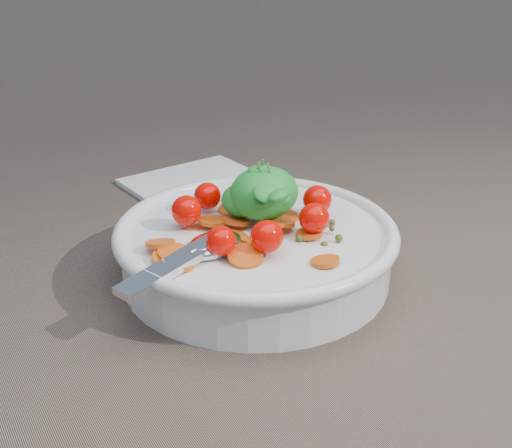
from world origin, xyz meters
TOP-DOWN VIEW (x-y plane):
  - ground at (0.00, 0.00)m, footprint 6.00×6.00m
  - bowl at (0.03, 0.02)m, footprint 0.26×0.24m
  - napkin at (0.08, 0.24)m, footprint 0.16×0.15m

SIDE VIEW (x-z plane):
  - ground at x=0.00m, z-range 0.00..0.00m
  - napkin at x=0.08m, z-range 0.00..0.01m
  - bowl at x=0.03m, z-range -0.02..0.08m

